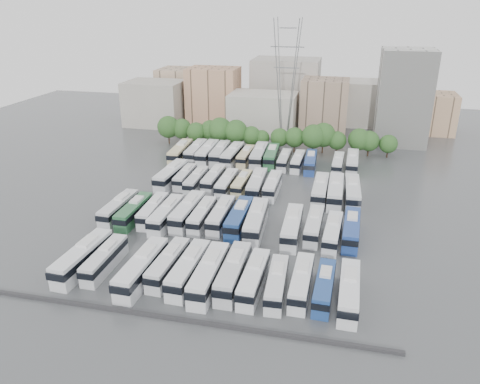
% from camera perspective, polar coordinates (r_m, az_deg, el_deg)
% --- Properties ---
extents(ground, '(220.00, 220.00, 0.00)m').
position_cam_1_polar(ground, '(90.01, -0.40, -2.74)').
color(ground, '#424447').
rests_on(ground, ground).
extents(parapet, '(56.00, 0.50, 0.50)m').
position_cam_1_polar(parapet, '(62.82, -7.65, -15.10)').
color(parapet, '#2D2D30').
rests_on(parapet, ground).
extents(tree_line, '(65.55, 8.04, 8.38)m').
position_cam_1_polar(tree_line, '(127.63, 3.20, 7.06)').
color(tree_line, black).
rests_on(tree_line, ground).
extents(city_buildings, '(102.00, 35.00, 20.00)m').
position_cam_1_polar(city_buildings, '(156.35, 3.11, 11.21)').
color(city_buildings, '#9E998E').
rests_on(city_buildings, ground).
extents(apartment_tower, '(14.00, 14.00, 26.00)m').
position_cam_1_polar(apartment_tower, '(140.31, 19.32, 10.84)').
color(apartment_tower, silver).
rests_on(apartment_tower, ground).
extents(electricity_pylon, '(9.00, 6.91, 33.83)m').
position_cam_1_polar(electricity_pylon, '(131.78, 5.65, 13.79)').
color(electricity_pylon, slate).
rests_on(electricity_pylon, ground).
extents(bus_r0_s1, '(3.45, 13.45, 4.19)m').
position_cam_1_polar(bus_r0_s1, '(75.52, -18.63, -7.55)').
color(bus_r0_s1, silver).
rests_on(bus_r0_s1, ground).
extents(bus_r0_s2, '(2.58, 11.46, 3.59)m').
position_cam_1_polar(bus_r0_s2, '(74.63, -16.17, -7.87)').
color(bus_r0_s2, silver).
rests_on(bus_r0_s2, ground).
extents(bus_r0_s4, '(3.24, 13.59, 4.24)m').
position_cam_1_polar(bus_r0_s4, '(70.46, -11.87, -9.04)').
color(bus_r0_s4, silver).
rests_on(bus_r0_s4, ground).
extents(bus_r0_s5, '(3.04, 11.96, 3.73)m').
position_cam_1_polar(bus_r0_s5, '(71.25, -8.73, -8.65)').
color(bus_r0_s5, silver).
rests_on(bus_r0_s5, ground).
extents(bus_r0_s6, '(3.07, 12.84, 4.01)m').
position_cam_1_polar(bus_r0_s6, '(69.43, -6.27, -9.27)').
color(bus_r0_s6, silver).
rests_on(bus_r0_s6, ground).
extents(bus_r0_s7, '(3.00, 13.34, 4.18)m').
position_cam_1_polar(bus_r0_s7, '(67.88, -3.79, -9.90)').
color(bus_r0_s7, silver).
rests_on(bus_r0_s7, ground).
extents(bus_r0_s8, '(2.88, 12.97, 4.07)m').
position_cam_1_polar(bus_r0_s8, '(68.18, -0.83, -9.75)').
color(bus_r0_s8, silver).
rests_on(bus_r0_s8, ground).
extents(bus_r0_s9, '(2.77, 12.11, 3.79)m').
position_cam_1_polar(bus_r0_s9, '(67.17, 1.69, -10.44)').
color(bus_r0_s9, white).
rests_on(bus_r0_s9, ground).
extents(bus_r0_s10, '(3.04, 11.39, 3.54)m').
position_cam_1_polar(bus_r0_s10, '(66.51, 4.50, -11.00)').
color(bus_r0_s10, silver).
rests_on(bus_r0_s10, ground).
extents(bus_r0_s11, '(2.64, 11.66, 3.65)m').
position_cam_1_polar(bus_r0_s11, '(67.05, 7.50, -10.79)').
color(bus_r0_s11, silver).
rests_on(bus_r0_s11, ground).
extents(bus_r0_s12, '(2.76, 11.09, 3.46)m').
position_cam_1_polar(bus_r0_s12, '(66.66, 10.23, -11.29)').
color(bus_r0_s12, navy).
rests_on(bus_r0_s12, ground).
extents(bus_r0_s13, '(2.88, 12.35, 3.86)m').
position_cam_1_polar(bus_r0_s13, '(66.08, 13.15, -11.68)').
color(bus_r0_s13, white).
rests_on(bus_r0_s13, ground).
extents(bus_r1_s0, '(2.91, 12.22, 3.82)m').
position_cam_1_polar(bus_r1_s0, '(91.10, -14.56, -1.89)').
color(bus_r1_s0, silver).
rests_on(bus_r1_s0, ground).
extents(bus_r1_s1, '(2.63, 12.07, 3.79)m').
position_cam_1_polar(bus_r1_s1, '(89.10, -12.79, -2.29)').
color(bus_r1_s1, '#2A633A').
rests_on(bus_r1_s1, ground).
extents(bus_r1_s2, '(3.03, 11.61, 3.61)m').
position_cam_1_polar(bus_r1_s2, '(88.97, -10.56, -2.20)').
color(bus_r1_s2, silver).
rests_on(bus_r1_s2, ground).
extents(bus_r1_s3, '(2.81, 12.47, 3.91)m').
position_cam_1_polar(bus_r1_s3, '(86.52, -8.96, -2.72)').
color(bus_r1_s3, silver).
rests_on(bus_r1_s3, ground).
extents(bus_r1_s4, '(3.07, 13.05, 4.08)m').
position_cam_1_polar(bus_r1_s4, '(87.05, -6.42, -2.35)').
color(bus_r1_s4, silver).
rests_on(bus_r1_s4, ground).
extents(bus_r1_s5, '(2.56, 11.54, 3.62)m').
position_cam_1_polar(bus_r1_s5, '(85.81, -4.62, -2.82)').
color(bus_r1_s5, silver).
rests_on(bus_r1_s5, ground).
extents(bus_r1_s6, '(2.71, 12.16, 3.81)m').
position_cam_1_polar(bus_r1_s6, '(85.40, -2.32, -2.82)').
color(bus_r1_s6, silver).
rests_on(bus_r1_s6, ground).
extents(bus_r1_s7, '(2.88, 12.97, 4.07)m').
position_cam_1_polar(bus_r1_s7, '(84.07, -0.09, -3.14)').
color(bus_r1_s7, navy).
rests_on(bus_r1_s7, ground).
extents(bus_r1_s8, '(3.61, 13.55, 4.21)m').
position_cam_1_polar(bus_r1_s8, '(82.75, 1.97, -3.54)').
color(bus_r1_s8, silver).
rests_on(bus_r1_s8, ground).
extents(bus_r1_s10, '(3.10, 12.98, 4.05)m').
position_cam_1_polar(bus_r1_s10, '(81.38, 6.37, -4.21)').
color(bus_r1_s10, silver).
rests_on(bus_r1_s10, ground).
extents(bus_r1_s11, '(2.80, 11.77, 3.68)m').
position_cam_1_polar(bus_r1_s11, '(82.72, 9.01, -4.04)').
color(bus_r1_s11, silver).
rests_on(bus_r1_s11, ground).
extents(bus_r1_s12, '(3.12, 11.75, 3.65)m').
position_cam_1_polar(bus_r1_s12, '(80.93, 11.23, -4.84)').
color(bus_r1_s12, white).
rests_on(bus_r1_s12, ground).
extents(bus_r1_s13, '(3.04, 12.50, 3.90)m').
position_cam_1_polar(bus_r1_s13, '(82.45, 13.42, -4.41)').
color(bus_r1_s13, navy).
rests_on(bus_r1_s13, ground).
extents(bus_r2_s1, '(3.54, 13.61, 4.23)m').
position_cam_1_polar(bus_r2_s1, '(105.20, -8.39, 2.06)').
color(bus_r2_s1, silver).
rests_on(bus_r2_s1, ground).
extents(bus_r2_s2, '(2.59, 10.95, 3.42)m').
position_cam_1_polar(bus_r2_s2, '(105.00, -6.72, 1.88)').
color(bus_r2_s2, silver).
rests_on(bus_r2_s2, ground).
extents(bus_r2_s3, '(2.56, 11.58, 3.63)m').
position_cam_1_polar(bus_r2_s3, '(102.23, -5.34, 1.42)').
color(bus_r2_s3, silver).
rests_on(bus_r2_s3, ground).
extents(bus_r2_s4, '(2.68, 11.84, 3.71)m').
position_cam_1_polar(bus_r2_s4, '(102.81, -3.23, 1.63)').
color(bus_r2_s4, silver).
rests_on(bus_r2_s4, ground).
extents(bus_r2_s5, '(2.55, 11.65, 3.65)m').
position_cam_1_polar(bus_r2_s5, '(100.28, -1.62, 1.09)').
color(bus_r2_s5, silver).
rests_on(bus_r2_s5, ground).
extents(bus_r2_s6, '(2.63, 10.88, 3.40)m').
position_cam_1_polar(bus_r2_s6, '(100.52, 0.24, 1.08)').
color(bus_r2_s6, beige).
rests_on(bus_r2_s6, ground).
extents(bus_r2_s7, '(3.28, 12.94, 4.03)m').
position_cam_1_polar(bus_r2_s7, '(99.12, 2.06, 0.94)').
color(bus_r2_s7, silver).
rests_on(bus_r2_s7, ground).
extents(bus_r2_s8, '(2.60, 11.73, 3.68)m').
position_cam_1_polar(bus_r2_s8, '(99.17, 3.99, 0.80)').
color(bus_r2_s8, silver).
rests_on(bus_r2_s8, ground).
extents(bus_r2_s11, '(2.94, 13.09, 4.10)m').
position_cam_1_polar(bus_r2_s11, '(97.53, 9.75, 0.27)').
color(bus_r2_s11, silver).
rests_on(bus_r2_s11, ground).
extents(bus_r2_s12, '(2.99, 13.59, 4.26)m').
position_cam_1_polar(bus_r2_s12, '(97.19, 11.56, 0.10)').
color(bus_r2_s12, silver).
rests_on(bus_r2_s12, ground).
extents(bus_r2_s13, '(3.41, 13.53, 4.21)m').
position_cam_1_polar(bus_r2_s13, '(97.44, 13.54, -0.03)').
color(bus_r2_s13, silver).
rests_on(bus_r2_s13, ground).
extents(bus_r3_s0, '(3.58, 13.70, 4.26)m').
position_cam_1_polar(bus_r3_s0, '(121.04, -7.26, 4.87)').
color(bus_r3_s0, beige).
rests_on(bus_r3_s0, ground).
extents(bus_r3_s1, '(3.09, 12.99, 4.06)m').
position_cam_1_polar(bus_r3_s1, '(121.45, -5.39, 4.97)').
color(bus_r3_s1, silver).
rests_on(bus_r3_s1, ground).
extents(bus_r3_s2, '(3.17, 13.51, 4.22)m').
position_cam_1_polar(bus_r3_s2, '(120.00, -3.98, 4.84)').
color(bus_r3_s2, silver).
rests_on(bus_r3_s2, ground).
extents(bus_r3_s3, '(3.38, 13.21, 4.11)m').
position_cam_1_polar(bus_r3_s3, '(119.42, -2.45, 4.75)').
color(bus_r3_s3, silver).
rests_on(bus_r3_s3, ground).
extents(bus_r3_s4, '(3.31, 13.26, 4.13)m').
position_cam_1_polar(bus_r3_s4, '(118.11, -0.92, 4.57)').
color(bus_r3_s4, silver).
rests_on(bus_r3_s4, ground).
extents(bus_r3_s5, '(2.67, 11.33, 3.54)m').
position_cam_1_polar(bus_r3_s5, '(118.06, 0.71, 4.42)').
color(bus_r3_s5, beige).
rests_on(bus_r3_s5, ground).
extents(bus_r3_s6, '(3.48, 13.72, 4.27)m').
position_cam_1_polar(bus_r3_s6, '(117.50, 2.34, 4.50)').
color(bus_r3_s6, silver).
rests_on(bus_r3_s6, ground).
extents(bus_r3_s7, '(3.39, 12.90, 4.01)m').
position_cam_1_polar(bus_r3_s7, '(117.62, 3.87, 4.42)').
color(bus_r3_s7, '#2B643B').
rests_on(bus_r3_s7, ground).
extents(bus_r3_s8, '(2.36, 10.81, 3.39)m').
position_cam_1_polar(bus_r3_s8, '(115.98, 5.42, 3.94)').
color(bus_r3_s8, silver).
rests_on(bus_r3_s8, ground).
extents(bus_r3_s9, '(2.68, 11.00, 3.43)m').
position_cam_1_polar(bus_r3_s9, '(115.28, 7.07, 3.76)').
color(bus_r3_s9, silver).
rests_on(bus_r3_s9, ground).
extents(bus_r3_s10, '(2.93, 11.93, 3.72)m').
position_cam_1_polar(bus_r3_s10, '(114.71, 8.59, 3.66)').
color(bus_r3_s10, navy).
rests_on(bus_r3_s10, ground).
extents(bus_r3_s12, '(2.73, 11.11, 3.47)m').
position_cam_1_polar(bus_r3_s12, '(115.14, 11.85, 3.43)').
color(bus_r3_s12, silver).
rests_on(bus_r3_s12, ground).
extents(bus_r3_s13, '(2.96, 12.62, 3.95)m').
position_cam_1_polar(bus_r3_s13, '(116.16, 13.53, 3.58)').
color(bus_r3_s13, silver).
rests_on(bus_r3_s13, ground).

